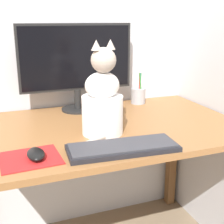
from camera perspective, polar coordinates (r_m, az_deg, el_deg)
name	(u,v)px	position (r m, az deg, el deg)	size (l,w,h in m)	color
wall_back	(78,5)	(1.71, -6.25, 18.92)	(7.00, 0.04, 2.50)	silver
desk	(105,146)	(1.43, -1.35, -6.16)	(1.22, 0.75, 0.72)	brown
monitor	(77,62)	(1.58, -6.50, 9.05)	(0.57, 0.17, 0.44)	black
keyboard	(123,147)	(1.13, 1.99, -6.50)	(0.41, 0.18, 0.02)	black
mousepad_left	(30,158)	(1.11, -14.75, -8.20)	(0.21, 0.19, 0.00)	red
computer_mouse_left	(36,154)	(1.09, -13.76, -7.48)	(0.06, 0.10, 0.03)	black
cat	(103,100)	(1.26, -1.74, 2.16)	(0.23, 0.24, 0.38)	white
pen_cup	(138,95)	(1.75, 4.83, 3.05)	(0.08, 0.08, 0.17)	#99999E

